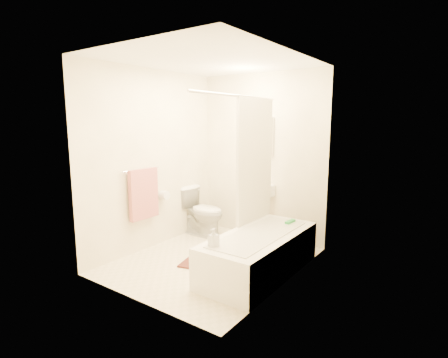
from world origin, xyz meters
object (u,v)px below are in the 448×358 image
Objects in this scene: bathtub at (260,253)px; soap_bottle at (214,238)px; toilet at (202,212)px; sink at (256,209)px; bath_mat at (210,263)px.

bathtub is 8.46× the size of soap_bottle.
toilet is 0.83m from sink.
sink reaches higher than bath_mat.
bath_mat is 3.39× the size of soap_bottle.
toilet is 0.84× the size of sink.
toilet reaches higher than bathtub.
bath_mat is 0.85m from soap_bottle.
soap_bottle is (1.21, -1.31, 0.19)m from toilet.
sink is at bearing 105.59° from soap_bottle.
sink is at bearing -65.14° from toilet.
bathtub is at bearing 73.71° from soap_bottle.
bath_mat is (-0.61, -0.14, -0.22)m from bathtub.
bathtub is 0.66m from bath_mat.
sink is 4.55× the size of soap_bottle.
bath_mat is at bearing -167.46° from bathtub.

